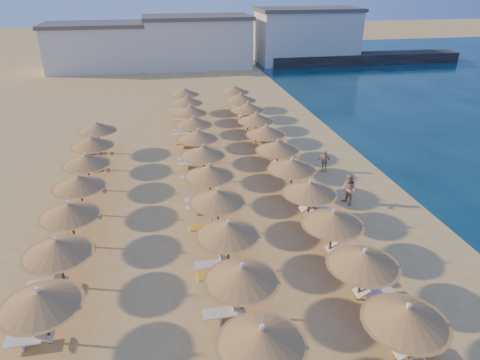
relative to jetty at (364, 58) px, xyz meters
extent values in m
plane|color=#E5A964|center=(-27.20, -44.80, -0.75)|extent=(220.00, 220.00, 0.00)
cube|color=black|center=(0.00, 0.00, 0.00)|extent=(30.09, 4.75, 1.50)
cube|color=silver|center=(-39.59, 2.76, 2.25)|extent=(15.00, 8.00, 6.00)
cube|color=#59514C|center=(-39.59, 2.76, 5.50)|extent=(15.60, 8.48, 0.50)
cube|color=silver|center=(-25.74, 2.28, 2.65)|extent=(15.00, 8.00, 6.80)
cube|color=#59514C|center=(-25.74, 2.28, 6.30)|extent=(15.60, 8.48, 0.50)
cube|color=silver|center=(-8.75, 2.63, 3.05)|extent=(15.00, 8.00, 7.60)
cube|color=#59514C|center=(-8.75, 2.63, 7.10)|extent=(15.60, 8.48, 0.50)
cylinder|color=brown|center=(-24.59, -53.92, 0.28)|extent=(0.12, 0.12, 2.06)
cone|color=#94592B|center=(-24.59, -53.92, 1.39)|extent=(2.81, 2.81, 0.66)
cone|color=#94592B|center=(-24.59, -53.92, 1.12)|extent=(3.03, 3.03, 0.12)
cube|color=white|center=(-24.59, -53.92, 1.79)|extent=(0.12, 0.12, 0.14)
cylinder|color=brown|center=(-24.59, -50.69, 0.28)|extent=(0.12, 0.12, 2.06)
cone|color=#94592B|center=(-24.59, -50.69, 1.39)|extent=(2.81, 2.81, 0.66)
cone|color=#94592B|center=(-24.59, -50.69, 1.12)|extent=(3.03, 3.03, 0.12)
cube|color=white|center=(-24.59, -50.69, 1.79)|extent=(0.12, 0.12, 0.14)
cylinder|color=brown|center=(-24.59, -47.45, 0.28)|extent=(0.12, 0.12, 2.06)
cone|color=#94592B|center=(-24.59, -47.45, 1.39)|extent=(2.81, 2.81, 0.66)
cone|color=#94592B|center=(-24.59, -47.45, 1.12)|extent=(3.03, 3.03, 0.12)
cube|color=white|center=(-24.59, -47.45, 1.79)|extent=(0.12, 0.12, 0.14)
cylinder|color=brown|center=(-24.59, -44.22, 0.28)|extent=(0.12, 0.12, 2.06)
cone|color=#94592B|center=(-24.59, -44.22, 1.39)|extent=(2.81, 2.81, 0.66)
cone|color=#94592B|center=(-24.59, -44.22, 1.12)|extent=(3.03, 3.03, 0.12)
cube|color=white|center=(-24.59, -44.22, 1.79)|extent=(0.12, 0.12, 0.14)
cylinder|color=brown|center=(-24.59, -40.98, 0.28)|extent=(0.12, 0.12, 2.06)
cone|color=#94592B|center=(-24.59, -40.98, 1.39)|extent=(2.81, 2.81, 0.66)
cone|color=#94592B|center=(-24.59, -40.98, 1.12)|extent=(3.03, 3.03, 0.12)
cube|color=white|center=(-24.59, -40.98, 1.79)|extent=(0.12, 0.12, 0.14)
cylinder|color=brown|center=(-24.59, -37.75, 0.28)|extent=(0.12, 0.12, 2.06)
cone|color=#94592B|center=(-24.59, -37.75, 1.39)|extent=(2.81, 2.81, 0.66)
cone|color=#94592B|center=(-24.59, -37.75, 1.12)|extent=(3.03, 3.03, 0.12)
cube|color=white|center=(-24.59, -37.75, 1.79)|extent=(0.12, 0.12, 0.14)
cylinder|color=brown|center=(-24.59, -34.51, 0.28)|extent=(0.12, 0.12, 2.06)
cone|color=#94592B|center=(-24.59, -34.51, 1.39)|extent=(2.81, 2.81, 0.66)
cone|color=#94592B|center=(-24.59, -34.51, 1.12)|extent=(3.03, 3.03, 0.12)
cube|color=white|center=(-24.59, -34.51, 1.79)|extent=(0.12, 0.12, 0.14)
cylinder|color=brown|center=(-24.59, -31.28, 0.28)|extent=(0.12, 0.12, 2.06)
cone|color=#94592B|center=(-24.59, -31.28, 1.39)|extent=(2.81, 2.81, 0.66)
cone|color=#94592B|center=(-24.59, -31.28, 1.12)|extent=(3.03, 3.03, 0.12)
cube|color=white|center=(-24.59, -31.28, 1.79)|extent=(0.12, 0.12, 0.14)
cylinder|color=brown|center=(-24.59, -28.04, 0.28)|extent=(0.12, 0.12, 2.06)
cone|color=#94592B|center=(-24.59, -28.04, 1.39)|extent=(2.81, 2.81, 0.66)
cone|color=#94592B|center=(-24.59, -28.04, 1.12)|extent=(3.03, 3.03, 0.12)
cube|color=white|center=(-24.59, -28.04, 1.79)|extent=(0.12, 0.12, 0.14)
cylinder|color=brown|center=(-24.59, -24.80, 0.28)|extent=(0.12, 0.12, 2.06)
cone|color=#94592B|center=(-24.59, -24.80, 1.39)|extent=(2.81, 2.81, 0.66)
cone|color=#94592B|center=(-24.59, -24.80, 1.12)|extent=(3.03, 3.03, 0.12)
cube|color=white|center=(-24.59, -24.80, 1.79)|extent=(0.12, 0.12, 0.14)
cylinder|color=brown|center=(-24.59, -21.57, 0.28)|extent=(0.12, 0.12, 2.06)
cone|color=#94592B|center=(-24.59, -21.57, 1.39)|extent=(2.81, 2.81, 0.66)
cone|color=#94592B|center=(-24.59, -21.57, 1.12)|extent=(3.03, 3.03, 0.12)
cube|color=white|center=(-24.59, -21.57, 1.79)|extent=(0.12, 0.12, 0.14)
cone|color=#94592B|center=(-29.63, -53.92, 1.39)|extent=(2.81, 2.81, 0.66)
cone|color=#94592B|center=(-29.63, -53.92, 1.12)|extent=(3.03, 3.03, 0.12)
cube|color=white|center=(-29.63, -53.92, 1.79)|extent=(0.12, 0.12, 0.14)
cylinder|color=brown|center=(-29.63, -50.69, 0.28)|extent=(0.12, 0.12, 2.06)
cone|color=#94592B|center=(-29.63, -50.69, 1.39)|extent=(2.81, 2.81, 0.66)
cone|color=#94592B|center=(-29.63, -50.69, 1.12)|extent=(3.03, 3.03, 0.12)
cube|color=white|center=(-29.63, -50.69, 1.79)|extent=(0.12, 0.12, 0.14)
cylinder|color=brown|center=(-29.63, -47.45, 0.28)|extent=(0.12, 0.12, 2.06)
cone|color=#94592B|center=(-29.63, -47.45, 1.39)|extent=(2.81, 2.81, 0.66)
cone|color=#94592B|center=(-29.63, -47.45, 1.12)|extent=(3.03, 3.03, 0.12)
cube|color=white|center=(-29.63, -47.45, 1.79)|extent=(0.12, 0.12, 0.14)
cylinder|color=brown|center=(-29.63, -44.22, 0.28)|extent=(0.12, 0.12, 2.06)
cone|color=#94592B|center=(-29.63, -44.22, 1.39)|extent=(2.81, 2.81, 0.66)
cone|color=#94592B|center=(-29.63, -44.22, 1.12)|extent=(3.03, 3.03, 0.12)
cube|color=white|center=(-29.63, -44.22, 1.79)|extent=(0.12, 0.12, 0.14)
cylinder|color=brown|center=(-29.63, -40.98, 0.28)|extent=(0.12, 0.12, 2.06)
cone|color=#94592B|center=(-29.63, -40.98, 1.39)|extent=(2.81, 2.81, 0.66)
cone|color=#94592B|center=(-29.63, -40.98, 1.12)|extent=(3.03, 3.03, 0.12)
cube|color=white|center=(-29.63, -40.98, 1.79)|extent=(0.12, 0.12, 0.14)
cylinder|color=brown|center=(-29.63, -37.75, 0.28)|extent=(0.12, 0.12, 2.06)
cone|color=#94592B|center=(-29.63, -37.75, 1.39)|extent=(2.81, 2.81, 0.66)
cone|color=#94592B|center=(-29.63, -37.75, 1.12)|extent=(3.03, 3.03, 0.12)
cube|color=white|center=(-29.63, -37.75, 1.79)|extent=(0.12, 0.12, 0.14)
cylinder|color=brown|center=(-29.63, -34.51, 0.28)|extent=(0.12, 0.12, 2.06)
cone|color=#94592B|center=(-29.63, -34.51, 1.39)|extent=(2.81, 2.81, 0.66)
cone|color=#94592B|center=(-29.63, -34.51, 1.12)|extent=(3.03, 3.03, 0.12)
cube|color=white|center=(-29.63, -34.51, 1.79)|extent=(0.12, 0.12, 0.14)
cylinder|color=brown|center=(-29.63, -31.28, 0.28)|extent=(0.12, 0.12, 2.06)
cone|color=#94592B|center=(-29.63, -31.28, 1.39)|extent=(2.81, 2.81, 0.66)
cone|color=#94592B|center=(-29.63, -31.28, 1.12)|extent=(3.03, 3.03, 0.12)
cube|color=white|center=(-29.63, -31.28, 1.79)|extent=(0.12, 0.12, 0.14)
cylinder|color=brown|center=(-29.63, -28.04, 0.28)|extent=(0.12, 0.12, 2.06)
cone|color=#94592B|center=(-29.63, -28.04, 1.39)|extent=(2.81, 2.81, 0.66)
cone|color=#94592B|center=(-29.63, -28.04, 1.12)|extent=(3.03, 3.03, 0.12)
cube|color=white|center=(-29.63, -28.04, 1.79)|extent=(0.12, 0.12, 0.14)
cylinder|color=brown|center=(-29.63, -24.80, 0.28)|extent=(0.12, 0.12, 2.06)
cone|color=#94592B|center=(-29.63, -24.80, 1.39)|extent=(2.81, 2.81, 0.66)
cone|color=#94592B|center=(-29.63, -24.80, 1.12)|extent=(3.03, 3.03, 0.12)
cube|color=white|center=(-29.63, -24.80, 1.79)|extent=(0.12, 0.12, 0.14)
cylinder|color=brown|center=(-29.63, -21.57, 0.28)|extent=(0.12, 0.12, 2.06)
cone|color=#94592B|center=(-29.63, -21.57, 1.39)|extent=(2.81, 2.81, 0.66)
cone|color=#94592B|center=(-29.63, -21.57, 1.12)|extent=(3.03, 3.03, 0.12)
cube|color=white|center=(-29.63, -21.57, 1.79)|extent=(0.12, 0.12, 0.14)
cylinder|color=brown|center=(-36.95, -50.69, 0.28)|extent=(0.12, 0.12, 2.06)
cone|color=#94592B|center=(-36.95, -50.69, 1.39)|extent=(2.81, 2.81, 0.66)
cone|color=#94592B|center=(-36.95, -50.69, 1.12)|extent=(3.03, 3.03, 0.12)
cube|color=white|center=(-36.95, -50.69, 1.79)|extent=(0.12, 0.12, 0.14)
cylinder|color=brown|center=(-36.95, -47.45, 0.28)|extent=(0.12, 0.12, 2.06)
cone|color=#94592B|center=(-36.95, -47.45, 1.39)|extent=(2.81, 2.81, 0.66)
cone|color=#94592B|center=(-36.95, -47.45, 1.12)|extent=(3.03, 3.03, 0.12)
cube|color=white|center=(-36.95, -47.45, 1.79)|extent=(0.12, 0.12, 0.14)
cylinder|color=brown|center=(-36.95, -44.22, 0.28)|extent=(0.12, 0.12, 2.06)
cone|color=#94592B|center=(-36.95, -44.22, 1.39)|extent=(2.81, 2.81, 0.66)
cone|color=#94592B|center=(-36.95, -44.22, 1.12)|extent=(3.03, 3.03, 0.12)
cube|color=white|center=(-36.95, -44.22, 1.79)|extent=(0.12, 0.12, 0.14)
cylinder|color=brown|center=(-36.95, -40.98, 0.28)|extent=(0.12, 0.12, 2.06)
cone|color=#94592B|center=(-36.95, -40.98, 1.39)|extent=(2.81, 2.81, 0.66)
cone|color=#94592B|center=(-36.95, -40.98, 1.12)|extent=(3.03, 3.03, 0.12)
cube|color=white|center=(-36.95, -40.98, 1.79)|extent=(0.12, 0.12, 0.14)
cylinder|color=brown|center=(-36.95, -37.75, 0.28)|extent=(0.12, 0.12, 2.06)
cone|color=#94592B|center=(-36.95, -37.75, 1.39)|extent=(2.81, 2.81, 0.66)
cone|color=#94592B|center=(-36.95, -37.75, 1.12)|extent=(3.03, 3.03, 0.12)
cube|color=white|center=(-36.95, -37.75, 1.79)|extent=(0.12, 0.12, 0.14)
cylinder|color=brown|center=(-36.95, -34.51, 0.28)|extent=(0.12, 0.12, 2.06)
cone|color=#94592B|center=(-36.95, -34.51, 1.39)|extent=(2.81, 2.81, 0.66)
cone|color=#94592B|center=(-36.95, -34.51, 1.12)|extent=(3.03, 3.03, 0.12)
cube|color=white|center=(-36.95, -34.51, 1.79)|extent=(0.12, 0.12, 0.14)
cylinder|color=brown|center=(-36.95, -31.28, 0.28)|extent=(0.12, 0.12, 2.06)
cone|color=#94592B|center=(-36.95, -31.28, 1.39)|extent=(2.81, 2.81, 0.66)
cone|color=#94592B|center=(-36.95, -31.28, 1.12)|extent=(3.03, 3.03, 0.12)
cube|color=white|center=(-36.95, -31.28, 1.79)|extent=(0.12, 0.12, 0.14)
cube|color=silver|center=(-23.69, -53.92, -0.43)|extent=(1.32, 0.61, 0.06)
cube|color=silver|center=(-23.69, -53.92, -0.59)|extent=(0.06, 0.55, 0.32)
cube|color=silver|center=(-24.46, -53.92, -0.29)|extent=(0.58, 0.61, 0.40)
cube|color=yellow|center=(-23.69, -53.92, -0.38)|extent=(1.26, 0.56, 0.05)
cube|color=silver|center=(-23.69, -50.69, -0.43)|extent=(1.32, 0.61, 0.06)
cube|color=silver|center=(-23.69, -50.69, -0.59)|extent=(0.06, 0.55, 0.32)
cube|color=silver|center=(-24.46, -50.69, -0.29)|extent=(0.58, 0.61, 0.40)
cube|color=silver|center=(-23.69, -49.79, -0.43)|extent=(1.32, 0.61, 0.06)
cube|color=silver|center=(-23.69, -49.79, -0.59)|extent=(0.06, 0.55, 0.32)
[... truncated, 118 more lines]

